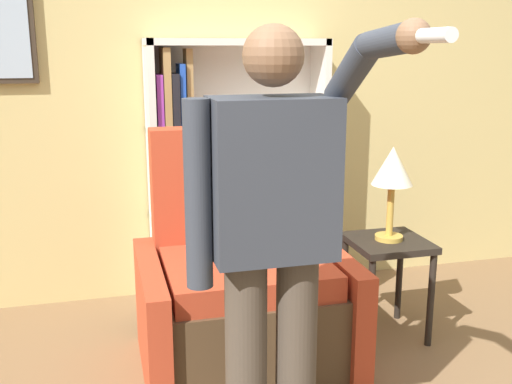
# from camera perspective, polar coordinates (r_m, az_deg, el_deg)

# --- Properties ---
(wall_back) EXTENTS (8.00, 0.11, 2.80)m
(wall_back) POSITION_cam_1_polar(r_m,az_deg,el_deg) (3.80, -2.58, 11.28)
(wall_back) COLOR tan
(wall_back) RESTS_ON ground_plane
(bookcase) EXTENTS (1.08, 0.28, 1.61)m
(bookcase) POSITION_cam_1_polar(r_m,az_deg,el_deg) (3.70, -3.51, 1.36)
(bookcase) COLOR silver
(bookcase) RESTS_ON ground_plane
(armchair) EXTENTS (1.00, 0.84, 1.16)m
(armchair) POSITION_cam_1_polar(r_m,az_deg,el_deg) (3.02, -1.41, -9.50)
(armchair) COLOR #4C3823
(armchair) RESTS_ON ground_plane
(person_standing) EXTENTS (0.57, 0.78, 1.63)m
(person_standing) POSITION_cam_1_polar(r_m,az_deg,el_deg) (2.05, 1.60, -4.14)
(person_standing) COLOR #473D33
(person_standing) RESTS_ON ground_plane
(side_table) EXTENTS (0.40, 0.40, 0.55)m
(side_table) POSITION_cam_1_polar(r_m,az_deg,el_deg) (3.32, 12.42, -6.18)
(side_table) COLOR black
(side_table) RESTS_ON ground_plane
(table_lamp) EXTENTS (0.22, 0.22, 0.50)m
(table_lamp) POSITION_cam_1_polar(r_m,az_deg,el_deg) (3.20, 12.86, 1.93)
(table_lamp) COLOR gold
(table_lamp) RESTS_ON side_table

